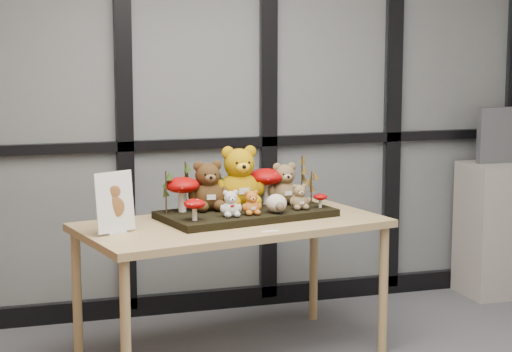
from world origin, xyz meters
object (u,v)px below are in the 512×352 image
object	(u,v)px
plush_cream_hedgehog	(276,202)
cabinet	(511,228)
display_table	(232,234)
sign_holder	(115,205)
mushroom_front_right	(320,200)
bear_tan_back	(284,181)
bear_brown_medium	(208,183)
mushroom_front_left	(195,209)
diorama_tray	(246,214)
bear_white_bow	(231,202)
mushroom_back_right	(266,184)
bear_small_yellow	(251,201)
bear_pooh_yellow	(239,173)
mushroom_back_left	(182,193)
bear_beige_small	(299,195)

from	to	relation	value
plush_cream_hedgehog	cabinet	xyz separation A→B (m)	(1.88, 0.68, -0.39)
display_table	cabinet	size ratio (longest dim) A/B	1.94
cabinet	sign_holder	bearing A→B (deg)	-164.42
mushroom_front_right	bear_tan_back	bearing A→B (deg)	131.44
bear_brown_medium	sign_holder	world-z (taller)	bear_brown_medium
mushroom_front_left	mushroom_front_right	size ratio (longest dim) A/B	1.45
diorama_tray	sign_holder	bearing A→B (deg)	-176.92
bear_white_bow	mushroom_front_right	size ratio (longest dim) A/B	1.80
bear_white_bow	mushroom_back_right	world-z (taller)	mushroom_back_right
cabinet	mushroom_front_left	bearing A→B (deg)	-162.13
bear_small_yellow	sign_holder	distance (m)	0.73
mushroom_back_right	mushroom_front_left	bearing A→B (deg)	-146.08
mushroom_front_right	sign_holder	distance (m)	1.15
bear_tan_back	bear_white_bow	world-z (taller)	bear_tan_back
mushroom_front_right	bear_pooh_yellow	bearing A→B (deg)	158.36
sign_holder	bear_brown_medium	bearing A→B (deg)	1.49
diorama_tray	mushroom_back_right	bearing A→B (deg)	29.76
bear_brown_medium	mushroom_front_left	bearing A→B (deg)	-129.31
bear_brown_medium	mushroom_back_left	distance (m)	0.15
bear_pooh_yellow	mushroom_front_left	bearing A→B (deg)	-149.04
mushroom_front_left	sign_holder	bearing A→B (deg)	-178.43
sign_holder	mushroom_back_right	bearing A→B (deg)	-4.70
bear_white_bow	mushroom_front_left	bearing A→B (deg)	-179.15
bear_beige_small	bear_tan_back	bearing A→B (deg)	86.27
diorama_tray	mushroom_back_left	bearing A→B (deg)	157.95
display_table	mushroom_front_left	size ratio (longest dim) A/B	13.90
plush_cream_hedgehog	mushroom_back_left	xyz separation A→B (m)	(-0.47, 0.17, 0.05)
display_table	mushroom_front_right	xyz separation A→B (m)	(0.51, 0.03, 0.15)
bear_brown_medium	mushroom_back_left	xyz separation A→B (m)	(-0.14, -0.02, -0.04)
mushroom_front_left	sign_holder	distance (m)	0.41
display_table	mushroom_front_right	size ratio (longest dim) A/B	20.11
mushroom_back_right	bear_small_yellow	bearing A→B (deg)	-122.45
mushroom_back_left	mushroom_front_right	bearing A→B (deg)	-8.34
plush_cream_hedgehog	mushroom_front_left	world-z (taller)	mushroom_front_left
bear_brown_medium	cabinet	xyz separation A→B (m)	(2.20, 0.49, -0.49)
diorama_tray	bear_brown_medium	distance (m)	0.27
bear_small_yellow	mushroom_back_left	size ratio (longest dim) A/B	0.69
plush_cream_hedgehog	cabinet	world-z (taller)	plush_cream_hedgehog
diorama_tray	bear_small_yellow	xyz separation A→B (m)	(-0.01, -0.12, 0.09)
mushroom_back_left	mushroom_front_right	distance (m)	0.75
display_table	bear_pooh_yellow	size ratio (longest dim) A/B	4.64
bear_white_bow	sign_holder	bearing A→B (deg)	173.40
plush_cream_hedgehog	mushroom_front_right	xyz separation A→B (m)	(0.27, 0.07, -0.01)
bear_brown_medium	bear_tan_back	xyz separation A→B (m)	(0.45, 0.04, -0.02)
display_table	bear_small_yellow	bearing A→B (deg)	-34.03
bear_pooh_yellow	bear_beige_small	world-z (taller)	bear_pooh_yellow
display_table	bear_brown_medium	distance (m)	0.31
mushroom_front_left	mushroom_front_right	bearing A→B (deg)	10.57
display_table	bear_white_bow	bearing A→B (deg)	-124.07
mushroom_front_left	mushroom_back_left	bearing A→B (deg)	91.70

